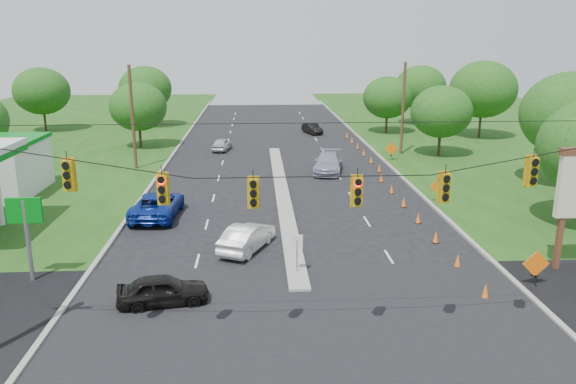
{
  "coord_description": "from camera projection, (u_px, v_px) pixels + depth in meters",
  "views": [
    {
      "loc": [
        -1.9,
        -19.12,
        11.01
      ],
      "look_at": [
        -0.14,
        11.06,
        2.8
      ],
      "focal_mm": 35.0,
      "sensor_mm": 36.0,
      "label": 1
    }
  ],
  "objects": [
    {
      "name": "tree_9",
      "position": [
        441.0,
        112.0,
        53.93
      ],
      "size": [
        5.88,
        5.88,
        6.86
      ],
      "color": "black",
      "rests_on": "ground"
    },
    {
      "name": "cone_6",
      "position": [
        381.0,
        178.0,
        44.89
      ],
      "size": [
        0.32,
        0.32,
        0.7
      ],
      "primitive_type": "cone",
      "color": "orange",
      "rests_on": "ground"
    },
    {
      "name": "cone_5",
      "position": [
        392.0,
        189.0,
        41.52
      ],
      "size": [
        0.32,
        0.32,
        0.7
      ],
      "primitive_type": "cone",
      "color": "orange",
      "rests_on": "ground"
    },
    {
      "name": "white_sedan",
      "position": [
        247.0,
        237.0,
        30.27
      ],
      "size": [
        3.21,
        4.64,
        1.45
      ],
      "primitive_type": "imported",
      "rotation": [
        0.0,
        0.0,
        2.72
      ],
      "color": "silver",
      "rests_on": "ground"
    },
    {
      "name": "work_sign_1",
      "position": [
        439.0,
        187.0,
        39.07
      ],
      "size": [
        1.27,
        0.58,
        1.37
      ],
      "color": "black",
      "rests_on": "ground"
    },
    {
      "name": "silver_car_oncoming",
      "position": [
        222.0,
        144.0,
        57.6
      ],
      "size": [
        2.17,
        3.97,
        1.28
      ],
      "primitive_type": "imported",
      "rotation": [
        0.0,
        0.0,
        2.96
      ],
      "color": "#B8B7BB",
      "rests_on": "ground"
    },
    {
      "name": "tree_6",
      "position": [
        145.0,
        89.0,
        72.2
      ],
      "size": [
        6.72,
        6.72,
        7.84
      ],
      "color": "black",
      "rests_on": "ground"
    },
    {
      "name": "cone_4",
      "position": [
        404.0,
        202.0,
        38.15
      ],
      "size": [
        0.32,
        0.32,
        0.7
      ],
      "primitive_type": "cone",
      "color": "orange",
      "rests_on": "ground"
    },
    {
      "name": "tree_8",
      "position": [
        572.0,
        114.0,
        42.38
      ],
      "size": [
        7.56,
        7.56,
        8.82
      ],
      "color": "black",
      "rests_on": "ground"
    },
    {
      "name": "tree_4",
      "position": [
        42.0,
        91.0,
        68.64
      ],
      "size": [
        6.72,
        6.72,
        7.84
      ],
      "color": "black",
      "rests_on": "ground"
    },
    {
      "name": "black_sedan",
      "position": [
        163.0,
        290.0,
        24.01
      ],
      "size": [
        4.09,
        2.19,
        1.32
      ],
      "primitive_type": "imported",
      "rotation": [
        0.0,
        0.0,
        1.74
      ],
      "color": "black",
      "rests_on": "ground"
    },
    {
      "name": "cone_11",
      "position": [
        352.0,
        140.0,
        61.79
      ],
      "size": [
        0.32,
        0.32,
        0.7
      ],
      "primitive_type": "cone",
      "color": "orange",
      "rests_on": "ground"
    },
    {
      "name": "median",
      "position": [
        282.0,
        193.0,
        41.64
      ],
      "size": [
        1.0,
        34.0,
        0.18
      ],
      "primitive_type": "cube",
      "color": "gray",
      "rests_on": "ground"
    },
    {
      "name": "tree_5",
      "position": [
        138.0,
        107.0,
        58.02
      ],
      "size": [
        5.88,
        5.88,
        6.86
      ],
      "color": "black",
      "rests_on": "ground"
    },
    {
      "name": "tree_11",
      "position": [
        420.0,
        87.0,
        74.22
      ],
      "size": [
        6.72,
        6.72,
        7.84
      ],
      "color": "black",
      "rests_on": "ground"
    },
    {
      "name": "tree_10",
      "position": [
        483.0,
        89.0,
        63.68
      ],
      "size": [
        7.56,
        7.56,
        8.82
      ],
      "color": "black",
      "rests_on": "ground"
    },
    {
      "name": "blue_pickup",
      "position": [
        157.0,
        205.0,
        35.9
      ],
      "size": [
        3.01,
        6.01,
        1.63
      ],
      "primitive_type": "imported",
      "rotation": [
        0.0,
        0.0,
        3.09
      ],
      "color": "navy",
      "rests_on": "ground"
    },
    {
      "name": "cone_12",
      "position": [
        347.0,
        135.0,
        65.16
      ],
      "size": [
        0.32,
        0.32,
        0.7
      ],
      "primitive_type": "cone",
      "color": "orange",
      "rests_on": "ground"
    },
    {
      "name": "median_sign",
      "position": [
        297.0,
        247.0,
        26.81
      ],
      "size": [
        0.55,
        0.06,
        2.05
      ],
      "color": "gray",
      "rests_on": "ground"
    },
    {
      "name": "cone_1",
      "position": [
        458.0,
        261.0,
        28.03
      ],
      "size": [
        0.32,
        0.32,
        0.7
      ],
      "primitive_type": "cone",
      "color": "orange",
      "rests_on": "ground"
    },
    {
      "name": "cone_9",
      "position": [
        364.0,
        152.0,
        55.04
      ],
      "size": [
        0.32,
        0.32,
        0.7
      ],
      "primitive_type": "cone",
      "color": "orange",
      "rests_on": "ground"
    },
    {
      "name": "cone_10",
      "position": [
        358.0,
        146.0,
        58.42
      ],
      "size": [
        0.32,
        0.32,
        0.7
      ],
      "primitive_type": "cone",
      "color": "orange",
      "rests_on": "ground"
    },
    {
      "name": "cone_0",
      "position": [
        485.0,
        291.0,
        24.66
      ],
      "size": [
        0.32,
        0.32,
        0.7
      ],
      "primitive_type": "cone",
      "color": "orange",
      "rests_on": "ground"
    },
    {
      "name": "cone_3",
      "position": [
        418.0,
        218.0,
        34.78
      ],
      "size": [
        0.32,
        0.32,
        0.7
      ],
      "primitive_type": "cone",
      "color": "orange",
      "rests_on": "ground"
    },
    {
      "name": "cross_street",
      "position": [
        308.0,
        338.0,
        21.41
      ],
      "size": [
        160.0,
        14.0,
        0.02
      ],
      "primitive_type": "cube",
      "color": "black",
      "rests_on": "ground"
    },
    {
      "name": "cone_7",
      "position": [
        379.0,
        168.0,
        48.3
      ],
      "size": [
        0.32,
        0.32,
        0.7
      ],
      "primitive_type": "cone",
      "color": "orange",
      "rests_on": "ground"
    },
    {
      "name": "utility_pole_far_left",
      "position": [
        133.0,
        118.0,
        48.43
      ],
      "size": [
        0.28,
        0.28,
        9.0
      ],
      "primitive_type": "cylinder",
      "color": "#422D1C",
      "rests_on": "ground"
    },
    {
      "name": "cone_2",
      "position": [
        436.0,
        237.0,
        31.41
      ],
      "size": [
        0.32,
        0.32,
        0.7
      ],
      "primitive_type": "cone",
      "color": "orange",
      "rests_on": "ground"
    },
    {
      "name": "curb_left",
      "position": [
        164.0,
        168.0,
        49.74
      ],
      "size": [
        0.25,
        110.0,
        0.16
      ],
      "primitive_type": "cube",
      "color": "gray",
      "rests_on": "ground"
    },
    {
      "name": "silver_car_far",
      "position": [
        328.0,
        163.0,
        48.12
      ],
      "size": [
        3.31,
        5.94,
        1.63
      ],
      "primitive_type": "imported",
      "rotation": [
        0.0,
        0.0,
        -0.19
      ],
      "color": "#9D96B0",
      "rests_on": "ground"
    },
    {
      "name": "cone_8",
      "position": [
        371.0,
        160.0,
        51.67
      ],
      "size": [
        0.32,
        0.32,
        0.7
      ],
      "primitive_type": "cone",
      "color": "orange",
      "rests_on": "ground"
    },
    {
      "name": "ground",
      "position": [
        308.0,
        338.0,
        21.41
      ],
      "size": [
        160.0,
        160.0,
        0.0
      ],
      "primitive_type": "plane",
      "color": "black",
      "rests_on": "ground"
    },
    {
      "name": "work_sign_0",
      "position": [
        536.0,
        265.0,
        25.58
      ],
      "size": [
        1.27,
        0.58,
        1.37
      ],
      "color": "black",
      "rests_on": "ground"
    },
    {
      "name": "curb_right",
      "position": [
        388.0,
        165.0,
        50.88
      ],
      "size": [
        0.25,
        110.0,
        0.16
      ],
      "primitive_type": "cube",
      "color": "gray",
      "rests_on": "ground"
    },
    {
      "name": "tree_12",
      "position": [
        388.0,
        97.0,
        67.3
      ],
      "size": [
        5.88,
        5.88,
        6.86
      ],
      "color": "black",
      "rests_on": "ground"
    },
    {
      "name": "utility_pole_far_right",
      "position": [
        403.0,
        109.0,
        54.65
      ],
      "size": [
        0.28,
        0.28,
        9.0
      ],
      "primitive_type": "cylinder",
      "color": "#422D1C",
      "rests_on": "ground"
    },
    {
      "name": "work_sign_2",
      "position": [
        391.0,
        149.0,
        52.56
      ],
      "size": [
        1.27,
        0.58,
        1.37
      ],
      "color": "black",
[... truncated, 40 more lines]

